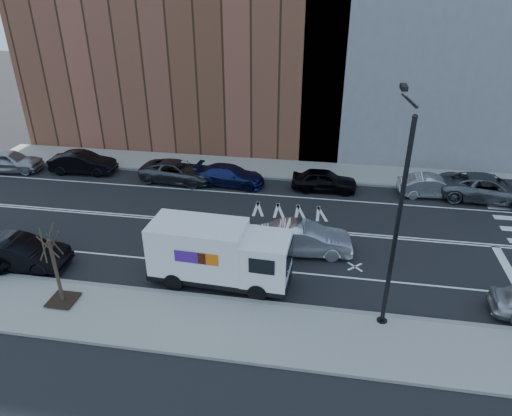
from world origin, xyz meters
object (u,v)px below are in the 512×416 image
(driving_sedan, at_px, (304,239))
(far_parked_b, at_px, (83,163))
(fedex_van, at_px, (219,253))
(far_parked_a, at_px, (9,161))

(driving_sedan, bearing_deg, far_parked_b, 58.73)
(fedex_van, height_order, driving_sedan, fedex_van)
(driving_sedan, bearing_deg, far_parked_a, 65.99)
(fedex_van, bearing_deg, driving_sedan, 43.11)
(far_parked_a, distance_m, far_parked_b, 5.63)
(far_parked_a, relative_size, far_parked_b, 1.00)
(fedex_van, distance_m, driving_sedan, 5.05)
(fedex_van, distance_m, far_parked_b, 17.48)
(fedex_van, relative_size, far_parked_b, 1.41)
(far_parked_a, height_order, driving_sedan, driving_sedan)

